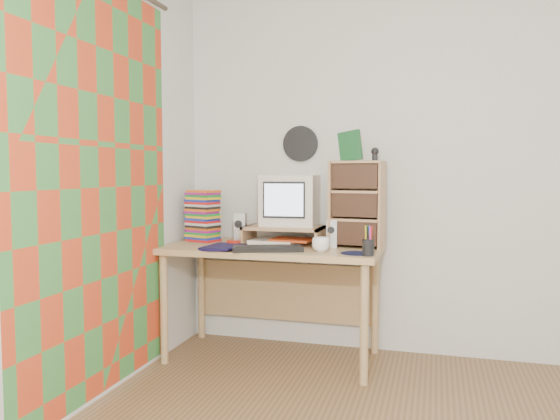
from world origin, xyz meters
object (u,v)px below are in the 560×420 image
Objects in this scene: desk at (275,264)px; mug at (321,245)px; crt_monitor at (289,200)px; diary at (209,244)px; keyboard at (268,249)px; cd_rack at (357,204)px; dvd_stack at (203,220)px.

desk is 12.85× the size of mug.
crt_monitor is 1.44× the size of diary.
diary is (-0.43, -0.37, -0.27)m from crt_monitor.
keyboard is at bearing -169.13° from mug.
mug is at bearing -8.47° from keyboard.
cd_rack is 0.98m from diary.
crt_monitor is 0.47m from cd_rack.
desk is 3.27× the size of keyboard.
desk is 0.48m from diary.
crt_monitor is 0.48m from keyboard.
dvd_stack is (-0.54, 0.04, 0.28)m from desk.
crt_monitor is at bearing 66.34° from keyboard.
desk is at bearing 146.33° from mug.
cd_rack reaches higher than diary.
keyboard is 0.65m from cd_rack.
crt_monitor reaches higher than mug.
dvd_stack is at bearing 125.34° from diary.
dvd_stack is 0.39m from diary.
cd_rack is (0.47, -0.07, -0.01)m from crt_monitor.
cd_rack is 0.39m from mug.
dvd_stack reaches higher than keyboard.
desk is at bearing 43.75° from diary.
crt_monitor is 0.63m from dvd_stack.
dvd_stack reaches higher than mug.
desk is 0.47m from mug.
desk is 0.34m from keyboard.
cd_rack is (1.08, -0.02, 0.13)m from dvd_stack.
crt_monitor reaches higher than diary.
keyboard is (0.04, -0.30, 0.15)m from desk.
crt_monitor is 0.65× the size of cd_rack.
mug reaches higher than desk.
mug is 0.72m from diary.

